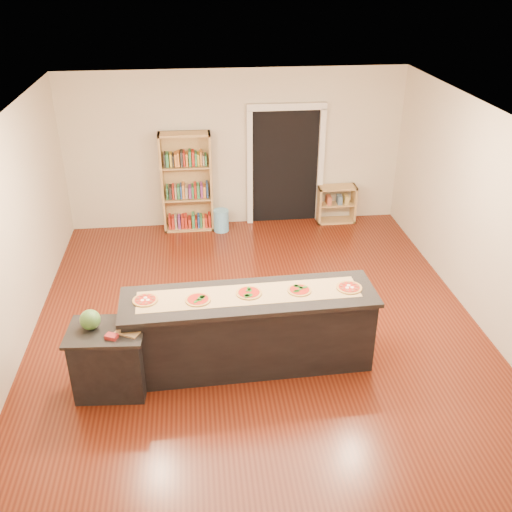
{
  "coord_description": "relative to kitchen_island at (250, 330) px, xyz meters",
  "views": [
    {
      "loc": [
        -0.73,
        -6.3,
        4.47
      ],
      "look_at": [
        0.0,
        0.2,
        1.0
      ],
      "focal_mm": 40.0,
      "sensor_mm": 36.0,
      "label": 1
    }
  ],
  "objects": [
    {
      "name": "side_counter",
      "position": [
        -1.61,
        -0.3,
        -0.07
      ],
      "size": [
        0.85,
        0.62,
        0.84
      ],
      "rotation": [
        0.0,
        0.0,
        -0.07
      ],
      "color": "black",
      "rests_on": "ground"
    },
    {
      "name": "pizza_a",
      "position": [
        -1.19,
        0.01,
        0.5
      ],
      "size": [
        0.29,
        0.29,
        0.02
      ],
      "color": "#B18744",
      "rests_on": "kitchen_island"
    },
    {
      "name": "bookshelf",
      "position": [
        -0.7,
        4.01,
        0.4
      ],
      "size": [
        0.89,
        0.32,
        1.79
      ],
      "primitive_type": "cube",
      "color": "tan",
      "rests_on": "ground"
    },
    {
      "name": "watermelon",
      "position": [
        -1.77,
        -0.25,
        0.46
      ],
      "size": [
        0.23,
        0.23,
        0.23
      ],
      "primitive_type": "sphere",
      "color": "#144214",
      "rests_on": "side_counter"
    },
    {
      "name": "package_red",
      "position": [
        -1.53,
        -0.46,
        0.37
      ],
      "size": [
        0.15,
        0.13,
        0.04
      ],
      "primitive_type": "cube",
      "rotation": [
        0.0,
        0.0,
        -0.41
      ],
      "color": "maroon",
      "rests_on": "side_counter"
    },
    {
      "name": "low_shelf",
      "position": [
        2.04,
        4.02,
        -0.14
      ],
      "size": [
        0.7,
        0.3,
        0.7
      ],
      "primitive_type": "cube",
      "color": "tan",
      "rests_on": "ground"
    },
    {
      "name": "kraft_paper",
      "position": [
        -0.0,
        0.02,
        0.49
      ],
      "size": [
        2.59,
        0.54,
        0.0
      ],
      "primitive_type": "cube",
      "rotation": [
        0.0,
        0.0,
        0.03
      ],
      "color": "tan",
      "rests_on": "kitchen_island"
    },
    {
      "name": "pizza_c",
      "position": [
        -0.0,
        0.04,
        0.5
      ],
      "size": [
        0.3,
        0.3,
        0.02
      ],
      "color": "#B18744",
      "rests_on": "kitchen_island"
    },
    {
      "name": "kitchen_island",
      "position": [
        0.0,
        0.0,
        0.0
      ],
      "size": [
        2.97,
        0.8,
        0.98
      ],
      "rotation": [
        0.0,
        0.0,
        0.03
      ],
      "color": "black",
      "rests_on": "ground"
    },
    {
      "name": "waste_bin",
      "position": [
        -0.13,
        3.86,
        -0.29
      ],
      "size": [
        0.27,
        0.27,
        0.4
      ],
      "primitive_type": "cylinder",
      "color": "#69B8EB",
      "rests_on": "ground"
    },
    {
      "name": "room",
      "position": [
        0.18,
        0.72,
        0.91
      ],
      "size": [
        6.0,
        7.0,
        2.8
      ],
      "color": "beige",
      "rests_on": "ground"
    },
    {
      "name": "cutting_board",
      "position": [
        -1.36,
        -0.37,
        0.35
      ],
      "size": [
        0.31,
        0.28,
        0.02
      ],
      "primitive_type": "cube",
      "rotation": [
        0.0,
        0.0,
        -0.5
      ],
      "color": "tan",
      "rests_on": "side_counter"
    },
    {
      "name": "doorway",
      "position": [
        1.08,
        4.19,
        0.71
      ],
      "size": [
        1.4,
        0.09,
        2.21
      ],
      "color": "black",
      "rests_on": "room"
    },
    {
      "name": "pizza_b",
      "position": [
        -0.59,
        -0.04,
        0.5
      ],
      "size": [
        0.28,
        0.28,
        0.02
      ],
      "color": "#B18744",
      "rests_on": "kitchen_island"
    },
    {
      "name": "pizza_e",
      "position": [
        1.19,
        0.02,
        0.5
      ],
      "size": [
        0.3,
        0.3,
        0.02
      ],
      "color": "#B18744",
      "rests_on": "kitchen_island"
    },
    {
      "name": "pizza_d",
      "position": [
        0.59,
        0.03,
        0.5
      ],
      "size": [
        0.3,
        0.3,
        0.02
      ],
      "color": "#B18744",
      "rests_on": "kitchen_island"
    },
    {
      "name": "package_teal",
      "position": [
        -1.26,
        -0.17,
        0.37
      ],
      "size": [
        0.13,
        0.13,
        0.05
      ],
      "primitive_type": "cylinder",
      "color": "#195966",
      "rests_on": "side_counter"
    }
  ]
}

